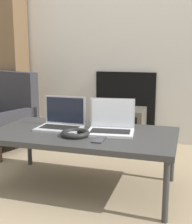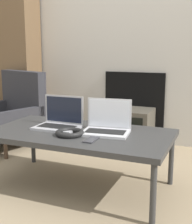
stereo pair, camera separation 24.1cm
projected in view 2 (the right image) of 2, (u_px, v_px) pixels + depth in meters
The scene contains 10 objects.
ground_plane at pixel (55, 209), 1.92m from camera, with size 14.00×14.00×0.00m, color #998466.
wall_back at pixel (134, 17), 3.15m from camera, with size 7.00×0.08×2.60m.
table at pixel (79, 136), 2.16m from camera, with size 1.26×0.68×0.41m.
laptop_left at pixel (60, 121), 2.27m from camera, with size 0.31×0.23×0.22m.
laptop_right at pixel (107, 125), 2.13m from camera, with size 0.34×0.26×0.22m.
headphones at pixel (70, 133), 2.06m from camera, with size 0.19×0.19×0.03m.
phone at pixel (91, 140), 1.95m from camera, with size 0.06×0.14×0.01m.
tv at pixel (128, 128), 3.14m from camera, with size 0.47×0.37×0.38m.
armchair at pixel (11, 113), 3.18m from camera, with size 0.81×0.83×0.75m.
bookshelf at pixel (9, 52), 3.57m from camera, with size 0.69×0.32×1.88m.
Camera 2 is at (0.91, -1.53, 0.97)m, focal length 50.00 mm.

